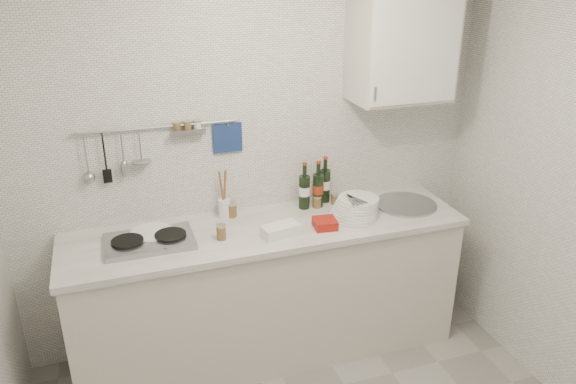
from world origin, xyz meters
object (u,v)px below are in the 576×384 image
object	(u,v)px
wall_cabinet	(402,43)
wine_bottles	(316,183)
utensil_crock	(224,206)
plate_stack_hob	(151,234)
plate_stack_sink	(356,208)

from	to	relation	value
wall_cabinet	wine_bottles	size ratio (longest dim) A/B	2.26
wine_bottles	utensil_crock	xyz separation A→B (m)	(-0.60, 0.02, -0.08)
plate_stack_hob	wine_bottles	bearing A→B (deg)	6.13
wall_cabinet	plate_stack_hob	size ratio (longest dim) A/B	2.65
plate_stack_sink	wine_bottles	xyz separation A→B (m)	(-0.18, 0.23, 0.10)
wall_cabinet	plate_stack_hob	bearing A→B (deg)	-178.56
plate_stack_hob	utensil_crock	bearing A→B (deg)	16.05
plate_stack_sink	utensil_crock	world-z (taller)	utensil_crock
plate_stack_sink	utensil_crock	bearing A→B (deg)	161.96
wine_bottles	wall_cabinet	bearing A→B (deg)	-8.41
wall_cabinet	utensil_crock	bearing A→B (deg)	175.12
plate_stack_hob	utensil_crock	xyz separation A→B (m)	(0.47, 0.13, 0.06)
wine_bottles	utensil_crock	distance (m)	0.61
wall_cabinet	utensil_crock	distance (m)	1.47
wall_cabinet	plate_stack_hob	distance (m)	1.88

